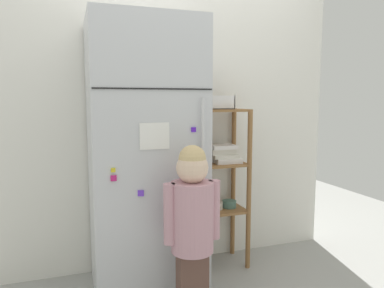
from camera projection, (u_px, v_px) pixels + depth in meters
ground_plane at (183, 280)px, 2.57m from camera, size 6.00×6.00×0.00m
kitchen_wall_back at (169, 117)px, 2.76m from camera, size 2.73×0.03×2.29m
refrigerator at (146, 158)px, 2.40m from camera, size 0.71×0.64×1.79m
child_standing at (192, 216)px, 2.03m from camera, size 0.33×0.25×1.03m
pantry_shelf_unit at (222, 173)px, 2.75m from camera, size 0.35×0.31×1.21m
fruit_bin at (218, 104)px, 2.69m from camera, size 0.18×0.17×0.10m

